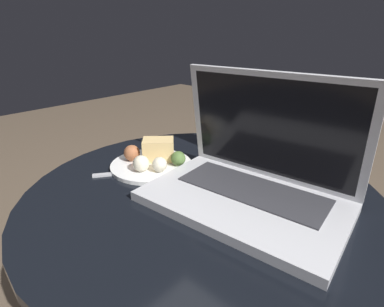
% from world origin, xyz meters
% --- Properties ---
extents(table, '(0.73, 0.73, 0.49)m').
position_xyz_m(table, '(0.00, 0.00, 0.37)').
color(table, '#515156').
rests_on(table, ground_plane).
extents(laptop, '(0.38, 0.26, 0.24)m').
position_xyz_m(laptop, '(0.10, 0.04, 0.54)').
color(laptop, silver).
rests_on(laptop, table).
extents(beer_glass, '(0.06, 0.06, 0.18)m').
position_xyz_m(beer_glass, '(-0.07, 0.20, 0.58)').
color(beer_glass, gold).
rests_on(beer_glass, table).
extents(snack_plate, '(0.20, 0.20, 0.06)m').
position_xyz_m(snack_plate, '(-0.16, 0.01, 0.51)').
color(snack_plate, white).
rests_on(snack_plate, table).
extents(fork, '(0.13, 0.17, 0.01)m').
position_xyz_m(fork, '(-0.15, -0.03, 0.49)').
color(fork, '#B2B2B7').
rests_on(fork, table).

